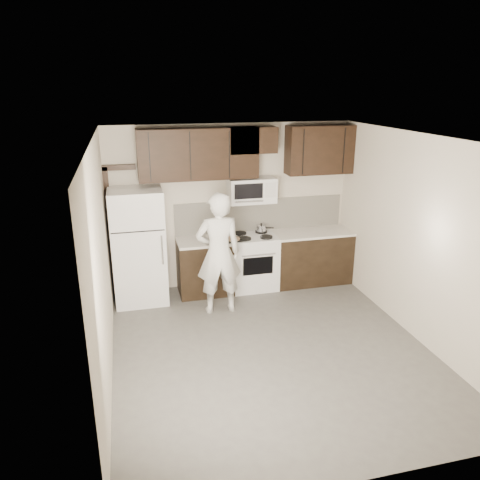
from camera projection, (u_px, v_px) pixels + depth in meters
name	position (u px, v px, depth m)	size (l,w,h in m)	color
floor	(270.00, 348.00, 6.11)	(4.50, 4.50, 0.00)	#514F4C
back_wall	(231.00, 206.00, 7.75)	(4.00, 4.00, 0.00)	beige
ceiling	(275.00, 139.00, 5.25)	(4.50, 4.50, 0.00)	white
counter_run	(270.00, 260.00, 7.89)	(2.95, 0.64, 0.91)	black
stove	(253.00, 261.00, 7.82)	(0.76, 0.66, 0.94)	white
backsplash	(260.00, 215.00, 7.91)	(2.90, 0.02, 0.54)	silver
upper_cabinets	(246.00, 151.00, 7.34)	(3.48, 0.35, 0.78)	black
microwave	(252.00, 190.00, 7.55)	(0.76, 0.42, 0.40)	white
refrigerator	(139.00, 246.00, 7.21)	(0.80, 0.76, 1.80)	white
door_trim	(112.00, 221.00, 7.31)	(0.50, 0.08, 2.12)	black
saucepan	(261.00, 229.00, 7.83)	(0.29, 0.17, 0.16)	silver
baking_tray	(233.00, 240.00, 7.45)	(0.35, 0.26, 0.02)	black
pizza	(232.00, 239.00, 7.45)	(0.24, 0.24, 0.02)	tan
person	(219.00, 254.00, 6.85)	(0.67, 0.44, 1.84)	silver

